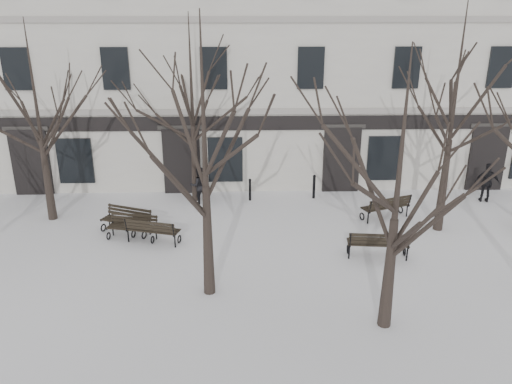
{
  "coord_description": "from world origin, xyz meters",
  "views": [
    {
      "loc": [
        -0.91,
        -13.06,
        7.54
      ],
      "look_at": [
        -0.41,
        3.0,
        1.76
      ],
      "focal_mm": 35.0,
      "sensor_mm": 36.0,
      "label": 1
    }
  ],
  "objects_px": {
    "tree_2": "(400,161)",
    "bench_2": "(378,243)",
    "tree_1": "(204,128)",
    "bench_4": "(386,206)",
    "bench_0": "(132,226)",
    "bench_1": "(152,230)",
    "bench_3": "(127,220)"
  },
  "relations": [
    {
      "from": "tree_2",
      "to": "bench_2",
      "type": "distance_m",
      "value": 5.37
    },
    {
      "from": "tree_1",
      "to": "bench_4",
      "type": "relative_size",
      "value": 3.79
    },
    {
      "from": "bench_0",
      "to": "bench_4",
      "type": "height_order",
      "value": "bench_4"
    },
    {
      "from": "bench_4",
      "to": "bench_2",
      "type": "bearing_deg",
      "value": 48.79
    },
    {
      "from": "bench_1",
      "to": "bench_0",
      "type": "bearing_deg",
      "value": -11.54
    },
    {
      "from": "bench_1",
      "to": "tree_1",
      "type": "bearing_deg",
      "value": 139.29
    },
    {
      "from": "bench_1",
      "to": "bench_3",
      "type": "xyz_separation_m",
      "value": [
        -1.08,
        0.95,
        -0.0
      ]
    },
    {
      "from": "tree_2",
      "to": "bench_3",
      "type": "bearing_deg",
      "value": 142.51
    },
    {
      "from": "bench_0",
      "to": "tree_2",
      "type": "bearing_deg",
      "value": -23.15
    },
    {
      "from": "bench_3",
      "to": "tree_2",
      "type": "bearing_deg",
      "value": -14.39
    },
    {
      "from": "bench_1",
      "to": "bench_4",
      "type": "distance_m",
      "value": 8.87
    },
    {
      "from": "tree_2",
      "to": "bench_3",
      "type": "height_order",
      "value": "tree_2"
    },
    {
      "from": "tree_2",
      "to": "bench_1",
      "type": "height_order",
      "value": "tree_2"
    },
    {
      "from": "bench_2",
      "to": "bench_3",
      "type": "relative_size",
      "value": 1.04
    },
    {
      "from": "tree_2",
      "to": "bench_3",
      "type": "relative_size",
      "value": 3.62
    },
    {
      "from": "bench_2",
      "to": "tree_1",
      "type": "bearing_deg",
      "value": 26.26
    },
    {
      "from": "tree_2",
      "to": "bench_3",
      "type": "distance_m",
      "value": 10.54
    },
    {
      "from": "tree_1",
      "to": "bench_0",
      "type": "height_order",
      "value": "tree_1"
    },
    {
      "from": "tree_1",
      "to": "bench_4",
      "type": "bearing_deg",
      "value": 38.5
    },
    {
      "from": "tree_2",
      "to": "bench_4",
      "type": "relative_size",
      "value": 3.46
    },
    {
      "from": "tree_1",
      "to": "bench_3",
      "type": "height_order",
      "value": "tree_1"
    },
    {
      "from": "tree_2",
      "to": "bench_1",
      "type": "bearing_deg",
      "value": 143.17
    },
    {
      "from": "bench_1",
      "to": "tree_2",
      "type": "bearing_deg",
      "value": 159.35
    },
    {
      "from": "bench_0",
      "to": "bench_1",
      "type": "distance_m",
      "value": 0.86
    },
    {
      "from": "tree_2",
      "to": "bench_2",
      "type": "bearing_deg",
      "value": 78.01
    },
    {
      "from": "bench_1",
      "to": "bench_2",
      "type": "distance_m",
      "value": 7.61
    },
    {
      "from": "bench_0",
      "to": "tree_1",
      "type": "bearing_deg",
      "value": -38.92
    },
    {
      "from": "bench_2",
      "to": "bench_4",
      "type": "height_order",
      "value": "bench_2"
    },
    {
      "from": "bench_3",
      "to": "bench_4",
      "type": "relative_size",
      "value": 0.96
    },
    {
      "from": "tree_1",
      "to": "bench_2",
      "type": "height_order",
      "value": "tree_1"
    },
    {
      "from": "bench_1",
      "to": "bench_2",
      "type": "height_order",
      "value": "bench_2"
    },
    {
      "from": "tree_2",
      "to": "bench_0",
      "type": "bearing_deg",
      "value": 144.02
    }
  ]
}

